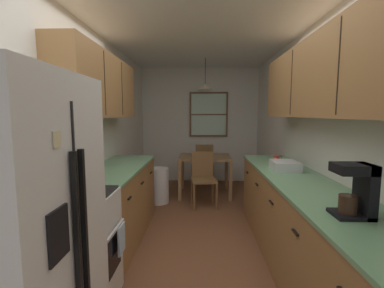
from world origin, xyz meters
TOP-DOWN VIEW (x-y plane):
  - ground_plane at (0.00, 1.00)m, footprint 12.00×12.00m
  - wall_left at (-1.35, 1.00)m, footprint 0.10×9.00m
  - wall_right at (1.35, 1.00)m, footprint 0.10×9.00m
  - wall_back at (0.00, 3.65)m, footprint 4.40×0.10m
  - ceiling_slab at (0.00, 1.00)m, footprint 4.40×9.00m
  - refrigerator at (-0.94, -1.21)m, footprint 0.75×0.78m
  - stove_range at (-0.99, -0.48)m, footprint 0.66×0.63m
  - microwave_over_range at (-1.11, -0.48)m, footprint 0.39×0.62m
  - counter_left at (-1.00, 0.72)m, footprint 0.64×1.77m
  - upper_cabinets_left at (-1.14, 0.67)m, footprint 0.33×1.85m
  - counter_right at (1.00, 0.05)m, footprint 0.64×3.25m
  - upper_cabinets_right at (1.14, 0.00)m, footprint 0.33×2.93m
  - dining_table at (0.10, 2.55)m, footprint 0.95×0.81m
  - dining_chair_near at (0.07, 1.94)m, footprint 0.45×0.45m
  - dining_chair_far at (0.09, 3.16)m, footprint 0.43×0.43m
  - pendant_light at (0.10, 2.55)m, footprint 0.29×0.29m
  - back_window at (0.20, 3.58)m, footprint 0.85×0.05m
  - trash_bin at (-0.70, 2.05)m, footprint 0.34×0.34m
  - storage_canister at (-1.00, -0.05)m, footprint 0.11×0.11m
  - dish_towel at (-0.64, -0.33)m, footprint 0.02×0.16m
  - coffee_maker at (0.98, -0.79)m, footprint 0.22×0.18m
  - mug_by_coffeemaker at (1.03, 1.09)m, footprint 0.12×0.08m
  - dish_rack at (0.98, 0.60)m, footprint 0.28×0.34m
  - table_serving_bowl at (0.05, 2.48)m, footprint 0.17×0.17m

SIDE VIEW (x-z plane):
  - ground_plane at x=0.00m, z-range 0.00..0.00m
  - trash_bin at x=-0.70m, z-range 0.00..0.60m
  - counter_right at x=1.00m, z-range 0.00..0.90m
  - counter_left at x=-1.00m, z-range 0.00..0.90m
  - stove_range at x=-0.99m, z-range -0.08..1.02m
  - dish_towel at x=-0.64m, z-range 0.38..0.62m
  - dining_chair_near at x=0.07m, z-range 0.05..0.95m
  - dining_chair_far at x=0.09m, z-range 0.05..0.95m
  - dining_table at x=0.10m, z-range 0.26..1.00m
  - table_serving_bowl at x=0.05m, z-range 0.74..0.80m
  - refrigerator at x=-0.94m, z-range 0.00..1.73m
  - mug_by_coffeemaker at x=1.03m, z-range 0.90..0.99m
  - dish_rack at x=0.98m, z-range 0.90..1.00m
  - storage_canister at x=-1.00m, z-range 0.90..1.08m
  - coffee_maker at x=0.98m, z-range 0.91..1.24m
  - wall_left at x=-1.35m, z-range 0.00..2.55m
  - wall_right at x=1.35m, z-range 0.00..2.55m
  - wall_back at x=0.00m, z-range 0.00..2.55m
  - back_window at x=0.20m, z-range 1.02..2.02m
  - microwave_over_range at x=-1.11m, z-range 1.47..1.80m
  - upper_cabinets_left at x=-1.14m, z-range 1.49..2.21m
  - upper_cabinets_right at x=1.14m, z-range 1.50..2.23m
  - pendant_light at x=0.10m, z-range 1.74..2.31m
  - ceiling_slab at x=0.00m, z-range 2.55..2.63m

